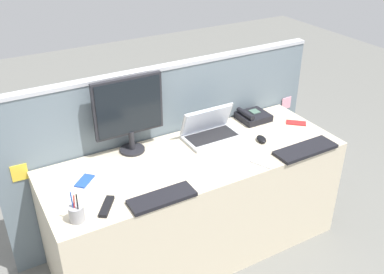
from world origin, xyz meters
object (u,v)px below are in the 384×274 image
Objects in this scene: desk_phone at (253,116)px; keyboard_main at (162,198)px; laptop at (210,130)px; pen_cup at (77,213)px; keyboard_spare at (306,149)px; cell_phone_blue_case at (85,181)px; cell_phone_red_case at (296,123)px; desktop_monitor at (129,110)px; computer_mouse_right_hand at (261,139)px; cell_phone_white_slab at (262,163)px; tv_remote at (107,206)px.

desk_phone is 0.57× the size of keyboard_main.
laptop reaches higher than pen_cup.
keyboard_spare is 1.41m from cell_phone_blue_case.
pen_cup is 1.73m from cell_phone_red_case.
keyboard_main is at bearing 179.74° from keyboard_spare.
desktop_monitor is 0.60m from laptop.
laptop reaches higher than desk_phone.
desk_phone is (0.41, 0.07, -0.02)m from laptop.
computer_mouse_right_hand is 0.71× the size of cell_phone_white_slab.
keyboard_spare is 1.50m from pen_cup.
keyboard_spare is at bearing -39.36° from computer_mouse_right_hand.
keyboard_spare is at bearing -30.11° from desktop_monitor.
desk_phone is at bearing 35.08° from cell_phone_white_slab.
desk_phone is at bearing 18.13° from pen_cup.
computer_mouse_right_hand is at bearing -21.81° from desktop_monitor.
desktop_monitor is at bearing 89.28° from tv_remote.
cell_phone_white_slab is (0.11, -0.45, -0.05)m from laptop.
desk_phone is 1.15m from keyboard_main.
tv_remote is at bearing 164.74° from keyboard_main.
laptop is 3.80× the size of computer_mouse_right_hand.
laptop is at bearing 21.35° from pen_cup.
computer_mouse_right_hand is (-0.17, 0.25, 0.01)m from keyboard_spare.
pen_cup reaches higher than tv_remote.
desktop_monitor reaches higher than cell_phone_blue_case.
cell_phone_red_case is at bearing -40.51° from desk_phone.
laptop is 0.46m from cell_phone_white_slab.
keyboard_spare is 3.09× the size of cell_phone_white_slab.
keyboard_spare is (0.03, -0.54, -0.02)m from desk_phone.
cell_phone_white_slab is (0.65, -0.55, -0.29)m from desktop_monitor.
cell_phone_white_slab is 1.00m from tv_remote.
desk_phone is at bearing 79.85° from computer_mouse_right_hand.
keyboard_main is 0.91m from computer_mouse_right_hand.
cell_phone_blue_case is 0.78× the size of tv_remote.
desktop_monitor is at bearing 169.12° from laptop.
cell_phone_red_case is at bearing 27.96° from computer_mouse_right_hand.
keyboard_spare is (0.98, -0.57, -0.28)m from desktop_monitor.
desktop_monitor is 3.57× the size of cell_phone_white_slab.
desktop_monitor is 2.35× the size of desk_phone.
desk_phone is 1.52× the size of cell_phone_white_slab.
pen_cup is at bearing 154.00° from cell_phone_white_slab.
desktop_monitor is at bearing 149.45° from keyboard_spare.
desktop_monitor is 5.06× the size of computer_mouse_right_hand.
pen_cup is at bearing -135.10° from desktop_monitor.
keyboard_main is 2.66× the size of cell_phone_red_case.
desk_phone is 0.32m from computer_mouse_right_hand.
tv_remote is (-1.30, -0.46, -0.02)m from desk_phone.
cell_phone_red_case is (0.38, 0.08, -0.01)m from computer_mouse_right_hand.
computer_mouse_right_hand is (0.81, -0.32, -0.28)m from desktop_monitor.
cell_phone_red_case is at bearing 43.67° from cell_phone_blue_case.
cell_phone_red_case is at bearing 15.10° from keyboard_main.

